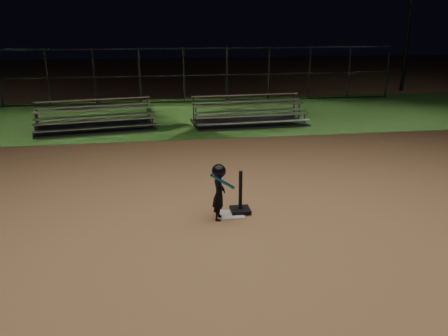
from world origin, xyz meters
TOP-DOWN VIEW (x-y plane):
  - ground at (0.00, 0.00)m, footprint 80.00×80.00m
  - grass_strip at (0.00, 10.00)m, footprint 60.00×8.00m
  - home_plate at (0.00, 0.00)m, footprint 0.45×0.45m
  - batting_tee at (0.19, 0.10)m, footprint 0.38×0.38m
  - child_batter at (-0.27, -0.14)m, footprint 0.51×0.53m
  - bleacher_left at (-3.48, 8.05)m, footprint 4.27×2.54m
  - bleacher_right at (2.04, 8.10)m, footprint 4.22×2.22m
  - backstop_fence at (0.00, 13.00)m, footprint 20.08×0.08m

SIDE VIEW (x-z plane):
  - ground at x=0.00m, z-range 0.00..0.00m
  - grass_strip at x=0.00m, z-range 0.00..0.01m
  - home_plate at x=0.00m, z-range 0.00..0.02m
  - batting_tee at x=0.19m, z-range -0.24..0.60m
  - bleacher_left at x=-3.48m, z-range -0.29..0.70m
  - bleacher_right at x=2.04m, z-range -0.30..0.71m
  - child_batter at x=-0.27m, z-range 0.04..1.14m
  - backstop_fence at x=0.00m, z-range 0.00..2.50m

